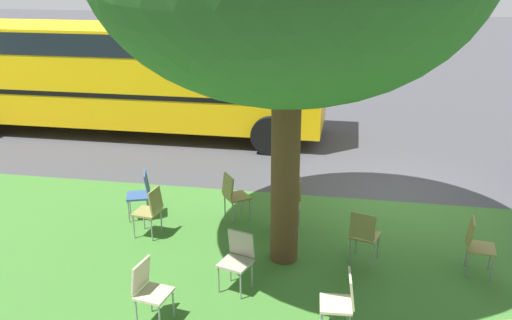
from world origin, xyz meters
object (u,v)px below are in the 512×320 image
chair_4 (238,256)px  chair_5 (141,192)px  chair_1 (477,243)px  chair_9 (149,287)px  chair_3 (233,193)px  chair_8 (342,299)px  chair_6 (289,201)px  school_bus (131,69)px  chair_0 (364,233)px  chair_7 (150,208)px

chair_4 → chair_5: 2.98m
chair_1 → chair_9: bearing=24.3°
chair_3 → chair_8: same height
chair_3 → chair_6: size_ratio=1.00×
school_bus → chair_5: bearing=113.0°
chair_0 → chair_6: same height
chair_6 → chair_8: (-1.01, 2.84, 0.00)m
chair_3 → chair_4: bearing=103.8°
chair_7 → chair_6: bearing=-162.7°
chair_3 → chair_1: bearing=163.5°
chair_5 → chair_6: size_ratio=1.00×
chair_9 → school_bus: size_ratio=0.08×
chair_9 → chair_5: bearing=-67.3°
chair_1 → chair_5: size_ratio=1.00×
chair_4 → chair_6: bearing=-103.6°
school_bus → chair_4: bearing=121.6°
chair_0 → school_bus: bearing=-44.7°
chair_3 → chair_8: (-2.04, 3.01, 0.00)m
chair_3 → chair_6: (-1.03, 0.17, 0.00)m
chair_5 → chair_9: bearing=112.7°
chair_5 → chair_7: 0.79m
chair_1 → chair_9: same height
chair_4 → chair_7: same height
chair_7 → chair_4: bearing=143.7°
chair_5 → chair_8: same height
chair_7 → chair_1: bearing=176.7°
chair_6 → school_bus: 7.22m
chair_5 → chair_9: same height
chair_1 → chair_8: (1.95, 1.83, 0.00)m
chair_7 → chair_5: bearing=-57.9°
chair_9 → chair_0: bearing=-143.8°
chair_3 → school_bus: size_ratio=0.08×
chair_0 → chair_6: size_ratio=1.00×
chair_1 → chair_7: bearing=-3.3°
chair_1 → school_bus: (7.87, -6.16, 1.24)m
chair_9 → chair_6: bearing=-115.9°
chair_0 → chair_3: (2.33, -1.16, 0.00)m
chair_1 → chair_7: size_ratio=1.00×
chair_5 → chair_7: same height
chair_9 → chair_7: bearing=-70.3°
chair_5 → chair_0: bearing=166.7°
chair_1 → school_bus: size_ratio=0.08×
chair_5 → school_bus: 5.77m
chair_4 → chair_7: bearing=-36.3°
chair_1 → chair_6: size_ratio=1.00×
chair_7 → chair_8: size_ratio=1.00×
chair_3 → chair_6: bearing=170.9°
chair_4 → school_bus: school_bus is taller
chair_9 → school_bus: (3.45, -8.16, 1.24)m
chair_7 → chair_9: size_ratio=1.00×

